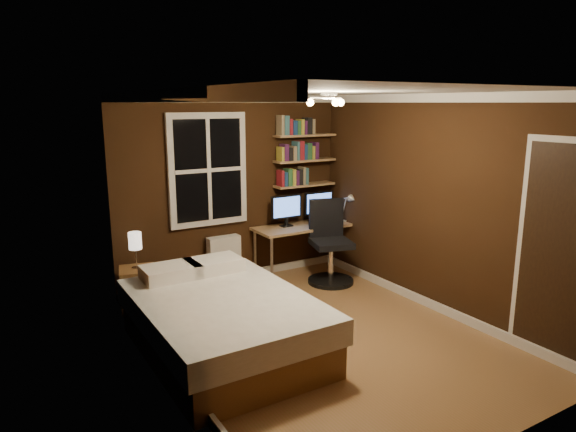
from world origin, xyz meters
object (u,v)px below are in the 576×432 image
bed (223,322)px  monitor_left (286,211)px  office_chair (330,250)px  nightstand (138,289)px  bedside_lamp (136,251)px  desk (306,229)px  radiator (224,260)px  monitor_right (319,207)px  desk_lamp (347,207)px

bed → monitor_left: (1.71, 1.66, 0.63)m
bed → office_chair: 2.36m
nightstand → bedside_lamp: 0.47m
bed → desk: bed is taller
office_chair → nightstand: bearing=-172.8°
radiator → monitor_right: 1.57m
radiator → office_chair: bearing=-27.1°
bedside_lamp → monitor_left: bearing=4.1°
monitor_right → nightstand: bearing=-176.7°
bed → monitor_right: bearing=36.0°
desk → office_chair: size_ratio=1.33×
bed → nightstand: bearing=105.2°
bedside_lamp → monitor_left: 2.15m
monitor_left → bed: bearing=-135.9°
radiator → monitor_left: bearing=-6.8°
nightstand → bedside_lamp: size_ratio=1.15×
bed → monitor_right: (2.26, 1.66, 0.63)m
desk → monitor_right: size_ratio=3.19×
desk_lamp → monitor_right: bearing=142.6°
bed → desk: size_ratio=1.41×
bedside_lamp → office_chair: 2.54m
desk → office_chair: office_chair is taller
nightstand → monitor_right: size_ratio=1.07×
bedside_lamp → nightstand: bearing=0.0°
bedside_lamp → radiator: 1.31m
nightstand → desk: bearing=14.8°
bedside_lamp → radiator: bearing=12.1°
bedside_lamp → desk_lamp: (3.00, -0.09, 0.21)m
bedside_lamp → monitor_right: (2.68, 0.15, 0.21)m
radiator → office_chair: size_ratio=0.59×
monitor_left → desk_lamp: 0.90m
nightstand → monitor_right: bearing=16.3°
bedside_lamp → desk_lamp: desk_lamp is taller
desk → desk_lamp: size_ratio=3.40×
nightstand → desk: (2.41, 0.08, 0.40)m
bedside_lamp → monitor_left: (2.13, 0.15, 0.21)m
bedside_lamp → desk_lamp: bearing=-1.8°
desk → office_chair: 0.52m
nightstand → monitor_right: monitor_right is taller
desk → bedside_lamp: bearing=-178.1°
nightstand → office_chair: (2.50, -0.39, 0.19)m
radiator → desk: size_ratio=0.44×
nightstand → desk: size_ratio=0.33×
office_chair → bedside_lamp: bearing=-172.8°
desk_lamp → radiator: bearing=168.6°
monitor_left → monitor_right: bearing=0.0°
desk_lamp → monitor_left: bearing=164.0°
monitor_right → radiator: bearing=175.7°
radiator → office_chair: office_chair is taller
radiator → office_chair: 1.43m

